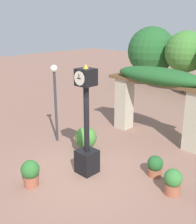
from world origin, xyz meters
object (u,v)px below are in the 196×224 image
(potted_plant_far_left, at_px, (173,181))
(potted_plant_far_right, at_px, (155,166))
(potted_plant_near_right, at_px, (86,138))
(pedestal_clock, at_px, (87,133))
(lamp_post, at_px, (55,91))
(potted_plant_near_left, at_px, (30,172))

(potted_plant_far_left, height_order, potted_plant_far_right, potted_plant_far_left)
(potted_plant_far_right, bearing_deg, potted_plant_near_right, -171.02)
(pedestal_clock, height_order, lamp_post, pedestal_clock)
(potted_plant_near_right, relative_size, potted_plant_far_right, 1.51)
(pedestal_clock, xyz_separation_m, potted_plant_near_right, (-1.01, 0.91, -0.79))
(potted_plant_far_left, height_order, lamp_post, lamp_post)
(pedestal_clock, bearing_deg, potted_plant_far_left, 18.25)
(potted_plant_near_left, bearing_deg, pedestal_clock, 69.49)
(pedestal_clock, xyz_separation_m, potted_plant_far_right, (1.67, 1.33, -1.03))
(potted_plant_far_right, relative_size, lamp_post, 0.22)
(pedestal_clock, xyz_separation_m, potted_plant_far_left, (2.56, 0.85, -0.98))
(potted_plant_near_left, xyz_separation_m, potted_plant_near_right, (-0.38, 2.59, 0.15))
(potted_plant_near_right, height_order, potted_plant_far_left, potted_plant_near_right)
(potted_plant_far_left, bearing_deg, potted_plant_near_left, -141.65)
(potted_plant_far_right, distance_m, lamp_post, 4.70)
(potted_plant_far_right, height_order, lamp_post, lamp_post)
(pedestal_clock, relative_size, potted_plant_far_left, 4.61)
(potted_plant_near_left, relative_size, potted_plant_far_right, 1.21)
(potted_plant_far_left, bearing_deg, pedestal_clock, -161.75)
(potted_plant_far_right, bearing_deg, potted_plant_far_left, -28.59)
(potted_plant_near_left, bearing_deg, potted_plant_far_right, 52.65)
(potted_plant_near_right, distance_m, lamp_post, 2.22)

